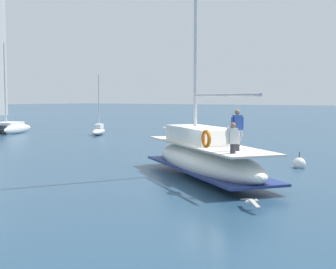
{
  "coord_description": "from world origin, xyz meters",
  "views": [
    {
      "loc": [
        -17.29,
        -9.39,
        3.49
      ],
      "look_at": [
        0.66,
        2.75,
        1.8
      ],
      "focal_mm": 50.54,
      "sensor_mm": 36.0,
      "label": 1
    }
  ],
  "objects": [
    {
      "name": "main_sailboat",
      "position": [
        0.7,
        0.81,
        0.92
      ],
      "size": [
        7.62,
        9.16,
        13.82
      ],
      "color": "white",
      "rests_on": "ground"
    },
    {
      "name": "moored_catamaran",
      "position": [
        15.77,
        20.85,
        0.44
      ],
      "size": [
        3.72,
        2.65,
        5.64
      ],
      "color": "silver",
      "rests_on": "ground"
    },
    {
      "name": "ground_plane",
      "position": [
        0.0,
        0.0,
        0.0
      ],
      "size": [
        400.0,
        400.0,
        0.0
      ],
      "primitive_type": "plane",
      "color": "navy"
    },
    {
      "name": "moored_sloop_far",
      "position": [
        12.29,
        29.61,
        0.64
      ],
      "size": [
        5.99,
        4.63,
        8.74
      ],
      "color": "white",
      "rests_on": "ground"
    },
    {
      "name": "seagull",
      "position": [
        -3.84,
        -3.41,
        0.26
      ],
      "size": [
        0.91,
        1.0,
        0.18
      ],
      "color": "silver",
      "rests_on": "ground"
    },
    {
      "name": "mooring_buoy",
      "position": [
        5.75,
        -1.72,
        0.19
      ],
      "size": [
        0.64,
        0.64,
        0.92
      ],
      "color": "silver",
      "rests_on": "ground"
    }
  ]
}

